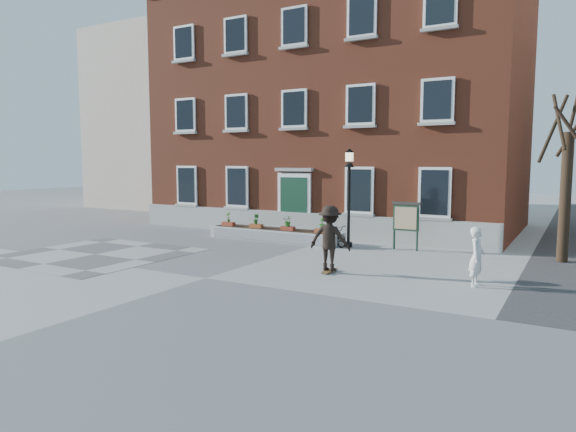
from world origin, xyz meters
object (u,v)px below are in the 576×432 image
Objects in this scene: bystander at (477,257)px; notice_board at (406,218)px; lamp_post at (349,184)px; skateboarder at (330,238)px; bicycle at (333,235)px.

bystander is 5.86m from notice_board.
lamp_post is 5.12m from skateboarder.
notice_board reaches higher than bicycle.
skateboarder is at bearing -98.94° from notice_board.
bicycle is 2.98m from notice_board.
bicycle is 2.19m from lamp_post.
notice_board is at bearing -49.40° from bicycle.
skateboarder reaches higher than notice_board.
bicycle is at bearing -168.98° from notice_board.
skateboarder reaches higher than bicycle.
lamp_post is at bearing -168.80° from notice_board.
notice_board is 5.21m from skateboarder.
lamp_post reaches higher than bystander.
notice_board is (2.20, 0.44, -1.28)m from lamp_post.
bystander is 0.88× the size of notice_board.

